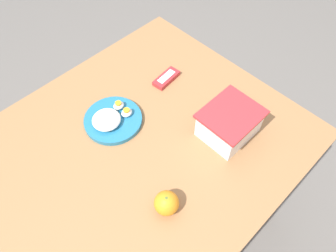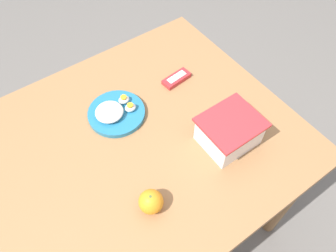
{
  "view_description": "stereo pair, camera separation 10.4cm",
  "coord_description": "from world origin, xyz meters",
  "px_view_note": "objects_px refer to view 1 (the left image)",
  "views": [
    {
      "loc": [
        0.36,
        0.49,
        1.64
      ],
      "look_at": [
        -0.09,
        0.03,
        0.75
      ],
      "focal_mm": 35.0,
      "sensor_mm": 36.0,
      "label": 1
    },
    {
      "loc": [
        0.28,
        0.55,
        1.64
      ],
      "look_at": [
        -0.09,
        0.03,
        0.75
      ],
      "focal_mm": 35.0,
      "sensor_mm": 36.0,
      "label": 2
    }
  ],
  "objects_px": {
    "food_container": "(229,125)",
    "rice_plate": "(112,119)",
    "orange_fruit": "(166,203)",
    "candy_bar": "(166,78)"
  },
  "relations": [
    {
      "from": "food_container",
      "to": "rice_plate",
      "type": "height_order",
      "value": "food_container"
    },
    {
      "from": "food_container",
      "to": "rice_plate",
      "type": "relative_size",
      "value": 0.93
    },
    {
      "from": "orange_fruit",
      "to": "rice_plate",
      "type": "relative_size",
      "value": 0.36
    },
    {
      "from": "orange_fruit",
      "to": "rice_plate",
      "type": "distance_m",
      "value": 0.37
    },
    {
      "from": "food_container",
      "to": "rice_plate",
      "type": "xyz_separation_m",
      "value": [
        0.25,
        -0.31,
        -0.03
      ]
    },
    {
      "from": "candy_bar",
      "to": "rice_plate",
      "type": "bearing_deg",
      "value": 2.59
    },
    {
      "from": "orange_fruit",
      "to": "candy_bar",
      "type": "height_order",
      "value": "orange_fruit"
    },
    {
      "from": "food_container",
      "to": "rice_plate",
      "type": "bearing_deg",
      "value": -50.9
    },
    {
      "from": "rice_plate",
      "to": "orange_fruit",
      "type": "bearing_deg",
      "value": 76.58
    },
    {
      "from": "food_container",
      "to": "candy_bar",
      "type": "xyz_separation_m",
      "value": [
        -0.03,
        -0.32,
        -0.04
      ]
    }
  ]
}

